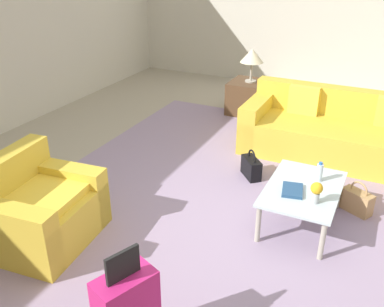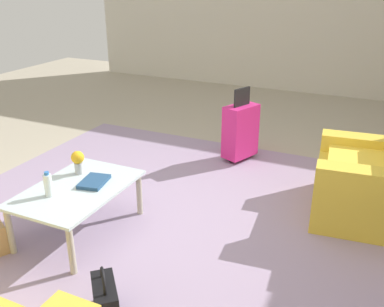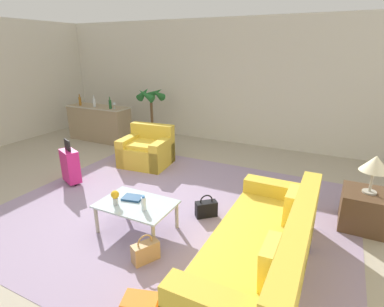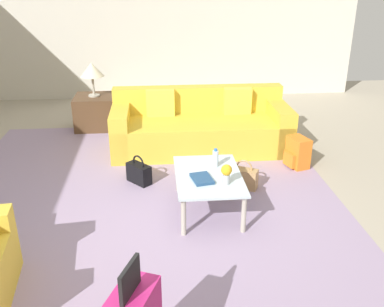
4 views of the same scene
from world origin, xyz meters
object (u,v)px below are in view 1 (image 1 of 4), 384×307
Objects in this scene: coffee_table at (303,192)px; table_lamp at (252,56)px; side_table at (250,97)px; armchair at (37,212)px; handbag_black at (251,167)px; coffee_table_book at (292,190)px; couch at (341,134)px; water_bottle at (319,172)px; flower_vase at (316,191)px; handbag_tan at (357,201)px.

table_lamp reaches higher than coffee_table.
coffee_table is at bearing -151.82° from side_table.
armchair is at bearing 170.78° from table_lamp.
handbag_black is (-2.09, -0.75, -0.13)m from side_table.
armchair is 1.67× the size of side_table.
couch is at bearing -16.92° from coffee_table_book.
armchair is at bearing 170.78° from side_table.
flower_vase is at bearing -173.21° from water_bottle.
table_lamp reaches higher than side_table.
armchair is at bearing 115.13° from flower_vase.
flower_vase is (-0.10, -0.23, 0.11)m from coffee_table_book.
handbag_tan is at bearing -100.95° from handbag_black.
side_table is at bearing 14.38° from coffee_table_book.
handbag_tan is (0.47, -0.48, -0.24)m from coffee_table.
handbag_tan is (0.69, -0.33, -0.41)m from flower_vase.
couch is 6.89× the size of handbag_black.
table_lamp is 2.37m from handbag_black.
handbag_tan is (-2.33, -1.98, -0.81)m from table_lamp.
coffee_table_book is at bearing 66.50° from flower_vase.
side_table is (4.11, -0.67, -0.03)m from armchair.
coffee_table_book is (-0.12, 0.08, 0.07)m from coffee_table.
table_lamp reaches higher than handbag_tan.
coffee_table_book is 1.30× the size of flower_vase.
water_bottle is 0.60m from handbag_tan.
water_bottle is at bearing 125.23° from handbag_tan.
couch is 1.39m from handbag_black.
coffee_table is at bearing 34.29° from flower_vase.
couch is 1.89m from side_table.
side_table is 1.77× the size of handbag_tan.
armchair is 2.96× the size of handbag_black.
side_table is (2.80, 1.50, -0.10)m from coffee_table.
handbag_tan is (-2.33, -1.98, -0.13)m from side_table.
flower_vase reaches higher than side_table.
couch is 1.93m from coffee_table_book.
handbag_tan is at bearing -139.67° from table_lamp.
handbag_black is 1.00× the size of handbag_tan.
side_table is (3.02, 1.65, -0.28)m from flower_vase.
side_table is 0.68m from table_lamp.
couch is 2.42× the size of coffee_table.
handbag_black is at bearing 79.05° from handbag_tan.
table_lamp is at bearing 28.65° from flower_vase.
coffee_table_book is (1.19, -2.09, 0.14)m from armchair.
coffee_table_book is at bearing -154.07° from side_table.
coffee_table is at bearing 176.81° from couch.
handbag_black is (-1.09, 0.85, -0.16)m from couch.
couch is at bearing -36.14° from armchair.
armchair reaches higher than flower_vase.
couch is 12.10× the size of water_bottle.
armchair is 4.16m from side_table.
couch is at bearing 15.96° from handbag_tan.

